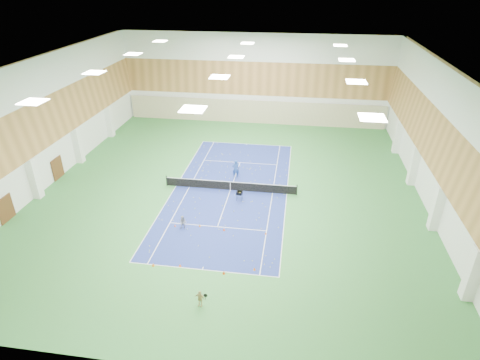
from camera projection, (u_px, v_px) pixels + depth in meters
name	position (u px, v px, depth m)	size (l,w,h in m)	color
ground	(230.00, 190.00, 39.08)	(40.00, 40.00, 0.00)	#327636
room_shell	(230.00, 132.00, 36.30)	(36.00, 40.00, 12.00)	white
wood_cladding	(229.00, 111.00, 35.37)	(36.00, 40.00, 8.00)	#B17A41
ceiling_light_grid	(229.00, 66.00, 33.56)	(21.40, 25.40, 0.06)	white
court_surface	(230.00, 190.00, 39.07)	(10.97, 23.77, 0.01)	navy
tennis_balls_scatter	(230.00, 190.00, 39.05)	(10.57, 22.77, 0.07)	gold
tennis_net	(230.00, 185.00, 38.82)	(12.80, 0.10, 1.10)	black
back_curtain	(254.00, 112.00, 55.65)	(35.40, 0.16, 3.20)	#C6B793
door_left_a	(6.00, 209.00, 33.90)	(0.08, 1.80, 2.20)	#593319
door_left_b	(58.00, 168.00, 40.91)	(0.08, 1.80, 2.20)	#593319
coach	(236.00, 169.00, 41.06)	(0.71, 0.47, 1.96)	#214797
child_court	(183.00, 223.00, 32.94)	(0.59, 0.46, 1.22)	gray
child_apron	(200.00, 298.00, 25.34)	(0.70, 0.29, 1.19)	tan
ball_cart	(239.00, 196.00, 37.17)	(0.53, 0.53, 0.92)	black
cone_svc_a	(175.00, 225.00, 33.48)	(0.18, 0.18, 0.20)	#E1460B
cone_svc_b	(200.00, 225.00, 33.47)	(0.20, 0.20, 0.22)	#DF600B
cone_svc_c	(224.00, 229.00, 32.94)	(0.21, 0.21, 0.23)	red
cone_svc_d	(266.00, 233.00, 32.48)	(0.17, 0.17, 0.19)	#EE5F0C
cone_base_a	(153.00, 264.00, 28.98)	(0.23, 0.23, 0.25)	orange
cone_base_b	(180.00, 265.00, 28.93)	(0.20, 0.20, 0.22)	#FE550D
cone_base_c	(224.00, 272.00, 28.23)	(0.21, 0.21, 0.24)	#D5430B
cone_base_d	(254.00, 269.00, 28.58)	(0.21, 0.21, 0.23)	#DE5E0B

